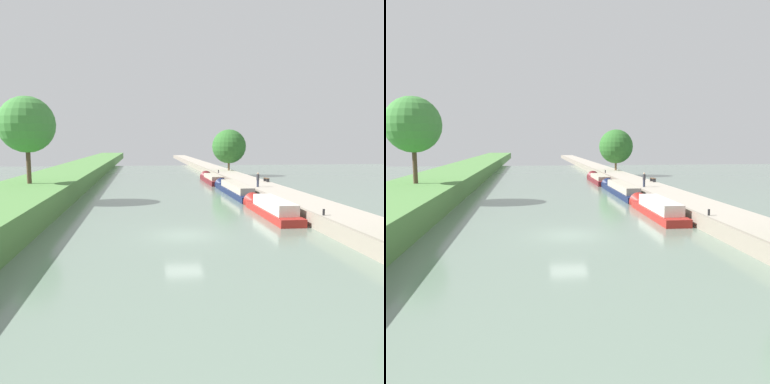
# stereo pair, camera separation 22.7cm
# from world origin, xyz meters

# --- Properties ---
(ground_plane) EXTENTS (160.00, 160.00, 0.00)m
(ground_plane) POSITION_xyz_m (0.00, 0.00, 0.00)
(ground_plane) COLOR slate
(right_towpath) EXTENTS (4.12, 260.00, 1.05)m
(right_towpath) POSITION_xyz_m (11.73, 0.00, 0.53)
(right_towpath) COLOR #A89E8E
(right_towpath) RESTS_ON ground_plane
(stone_quay) EXTENTS (0.25, 260.00, 1.10)m
(stone_quay) POSITION_xyz_m (9.55, 0.00, 0.55)
(stone_quay) COLOR gray
(stone_quay) RESTS_ON ground_plane
(narrowboat_red) EXTENTS (1.97, 11.23, 2.13)m
(narrowboat_red) POSITION_xyz_m (8.11, 6.78, 0.60)
(narrowboat_red) COLOR maroon
(narrowboat_red) RESTS_ON ground_plane
(narrowboat_navy) EXTENTS (1.90, 15.83, 1.99)m
(narrowboat_navy) POSITION_xyz_m (8.15, 20.69, 0.57)
(narrowboat_navy) COLOR #141E42
(narrowboat_navy) RESTS_ON ground_plane
(narrowboat_maroon) EXTENTS (2.17, 12.03, 2.06)m
(narrowboat_maroon) POSITION_xyz_m (7.96, 35.01, 0.51)
(narrowboat_maroon) COLOR maroon
(narrowboat_maroon) RESTS_ON ground_plane
(tree_rightbank_midnear) EXTENTS (6.09, 6.09, 7.37)m
(tree_rightbank_midnear) POSITION_xyz_m (12.91, 45.48, 5.37)
(tree_rightbank_midnear) COLOR brown
(tree_rightbank_midnear) RESTS_ON right_towpath
(tree_leftbank_downstream) EXTENTS (5.55, 5.55, 8.62)m
(tree_leftbank_downstream) POSITION_xyz_m (-13.92, 15.59, 7.88)
(tree_leftbank_downstream) COLOR #4C3828
(tree_leftbank_downstream) RESTS_ON left_grassy_bank
(person_walking) EXTENTS (0.34, 0.34, 1.66)m
(person_walking) POSITION_xyz_m (10.50, 18.63, 1.92)
(person_walking) COLOR #282D42
(person_walking) RESTS_ON right_towpath
(mooring_bollard_near) EXTENTS (0.16, 0.16, 0.45)m
(mooring_bollard_near) POSITION_xyz_m (9.97, 0.39, 1.28)
(mooring_bollard_near) COLOR black
(mooring_bollard_near) RESTS_ON right_towpath
(mooring_bollard_far) EXTENTS (0.16, 0.16, 0.45)m
(mooring_bollard_far) POSITION_xyz_m (9.97, 40.01, 1.28)
(mooring_bollard_far) COLOR black
(mooring_bollard_far) RESTS_ON right_towpath
(park_bench) EXTENTS (0.44, 1.50, 0.47)m
(park_bench) POSITION_xyz_m (13.35, 24.44, 1.40)
(park_bench) COLOR #333338
(park_bench) RESTS_ON right_towpath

